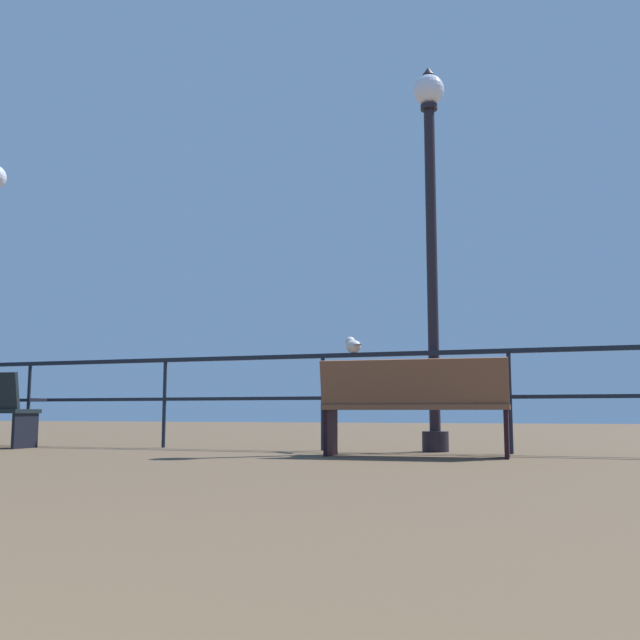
# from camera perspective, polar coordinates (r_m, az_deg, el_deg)

# --- Properties ---
(pier_railing) EXTENTS (18.60, 0.05, 1.09)m
(pier_railing) POSITION_cam_1_polar(r_m,az_deg,el_deg) (8.06, 7.17, -4.45)
(pier_railing) COLOR black
(pier_railing) RESTS_ON ground_plane
(bench_near_left) EXTENTS (1.82, 0.74, 0.93)m
(bench_near_left) POSITION_cam_1_polar(r_m,az_deg,el_deg) (7.15, 7.34, -6.29)
(bench_near_left) COLOR brown
(bench_near_left) RESTS_ON ground_plane
(lamppost_center) EXTENTS (0.36, 0.36, 4.41)m
(lamppost_center) POSITION_cam_1_polar(r_m,az_deg,el_deg) (8.46, 8.64, 7.90)
(lamppost_center) COLOR black
(lamppost_center) RESTS_ON ground_plane
(seagull_on_rail) EXTENTS (0.29, 0.36, 0.19)m
(seagull_on_rail) POSITION_cam_1_polar(r_m,az_deg,el_deg) (8.28, 2.57, -1.98)
(seagull_on_rail) COLOR silver
(seagull_on_rail) RESTS_ON pier_railing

